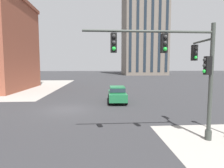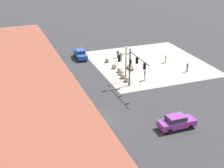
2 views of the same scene
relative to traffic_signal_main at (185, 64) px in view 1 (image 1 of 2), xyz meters
The scene contains 3 objects.
ground_plane 10.75m from the traffic_signal_main, 134.75° to the left, with size 320.00×320.00×0.00m, color #2D2D30.
traffic_signal_main is the anchor object (origin of this frame).
car_main_southbound_far 10.80m from the traffic_signal_main, 103.07° to the left, with size 2.03×4.47×1.68m.
Camera 1 is at (2.81, -16.06, 3.70)m, focal length 29.60 mm.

